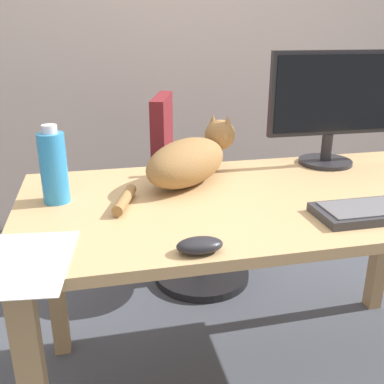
{
  "coord_description": "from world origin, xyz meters",
  "views": [
    {
      "loc": [
        -0.5,
        -1.2,
        1.21
      ],
      "look_at": [
        -0.25,
        -0.09,
        0.78
      ],
      "focal_mm": 41.23,
      "sensor_mm": 36.0,
      "label": 1
    }
  ],
  "objects_px": {
    "cat": "(190,159)",
    "computer_mouse": "(200,245)",
    "water_bottle": "(54,167)",
    "office_chair": "(192,205)",
    "monitor": "(332,104)"
  },
  "relations": [
    {
      "from": "cat",
      "to": "water_bottle",
      "type": "xyz_separation_m",
      "value": [
        -0.43,
        -0.09,
        0.03
      ]
    },
    {
      "from": "monitor",
      "to": "cat",
      "type": "distance_m",
      "value": 0.58
    },
    {
      "from": "cat",
      "to": "computer_mouse",
      "type": "relative_size",
      "value": 4.25
    },
    {
      "from": "monitor",
      "to": "cat",
      "type": "bearing_deg",
      "value": -170.01
    },
    {
      "from": "office_chair",
      "to": "water_bottle",
      "type": "bearing_deg",
      "value": -130.17
    },
    {
      "from": "computer_mouse",
      "to": "office_chair",
      "type": "bearing_deg",
      "value": 78.34
    },
    {
      "from": "office_chair",
      "to": "computer_mouse",
      "type": "distance_m",
      "value": 1.14
    },
    {
      "from": "cat",
      "to": "water_bottle",
      "type": "height_order",
      "value": "water_bottle"
    },
    {
      "from": "cat",
      "to": "office_chair",
      "type": "bearing_deg",
      "value": 76.91
    },
    {
      "from": "computer_mouse",
      "to": "water_bottle",
      "type": "distance_m",
      "value": 0.53
    },
    {
      "from": "monitor",
      "to": "water_bottle",
      "type": "relative_size",
      "value": 2.08
    },
    {
      "from": "water_bottle",
      "to": "cat",
      "type": "bearing_deg",
      "value": 11.47
    },
    {
      "from": "computer_mouse",
      "to": "water_bottle",
      "type": "xyz_separation_m",
      "value": [
        -0.34,
        0.4,
        0.09
      ]
    },
    {
      "from": "office_chair",
      "to": "monitor",
      "type": "xyz_separation_m",
      "value": [
        0.41,
        -0.48,
        0.55
      ]
    },
    {
      "from": "cat",
      "to": "computer_mouse",
      "type": "xyz_separation_m",
      "value": [
        -0.09,
        -0.49,
        -0.06
      ]
    }
  ]
}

